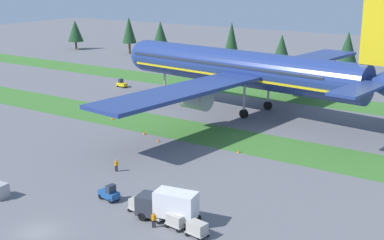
% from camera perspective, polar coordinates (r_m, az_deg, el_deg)
% --- Properties ---
extents(ground_plane, '(400.00, 400.00, 0.00)m').
position_cam_1_polar(ground_plane, '(58.21, -16.33, -11.57)').
color(ground_plane, slate).
extents(grass_strip_near, '(320.00, 10.94, 0.01)m').
position_cam_1_polar(grass_strip_near, '(86.33, 3.79, -1.95)').
color(grass_strip_near, '#3D752D').
rests_on(grass_strip_near, ground).
extents(grass_strip_far, '(320.00, 10.94, 0.01)m').
position_cam_1_polar(grass_strip_far, '(115.94, 12.22, 2.29)').
color(grass_strip_far, '#3D752D').
rests_on(grass_strip_far, ground).
extents(airliner, '(61.16, 75.67, 23.55)m').
position_cam_1_polar(airliner, '(101.19, 5.95, 5.53)').
color(airliner, navy).
rests_on(airliner, ground).
extents(baggage_tug, '(2.75, 1.62, 1.97)m').
position_cam_1_polar(baggage_tug, '(63.69, -8.95, -7.87)').
color(baggage_tug, '#1E4C8E').
rests_on(baggage_tug, ground).
extents(cargo_dolly_lead, '(2.37, 1.77, 1.55)m').
position_cam_1_polar(cargo_dolly_lead, '(60.17, -5.82, -9.09)').
color(cargo_dolly_lead, '#A3A3A8').
rests_on(cargo_dolly_lead, ground).
extents(cargo_dolly_second, '(2.37, 1.77, 1.55)m').
position_cam_1_polar(cargo_dolly_second, '(58.27, -3.84, -9.90)').
color(cargo_dolly_second, '#A3A3A8').
rests_on(cargo_dolly_second, ground).
extents(cargo_dolly_third, '(2.37, 1.77, 1.55)m').
position_cam_1_polar(cargo_dolly_third, '(56.45, -1.72, -10.75)').
color(cargo_dolly_third, '#A3A3A8').
rests_on(cargo_dolly_third, ground).
extents(cargo_dolly_fourth, '(2.37, 1.77, 1.55)m').
position_cam_1_polar(cargo_dolly_fourth, '(54.72, 0.56, -11.64)').
color(cargo_dolly_fourth, '#A3A3A8').
rests_on(cargo_dolly_fourth, ground).
extents(catering_truck, '(7.25, 3.49, 3.58)m').
position_cam_1_polar(catering_truck, '(57.39, -2.59, -9.15)').
color(catering_truck, '#2D333D').
rests_on(catering_truck, ground).
extents(pushback_tractor, '(2.73, 1.59, 1.97)m').
position_cam_1_polar(pushback_tractor, '(125.83, -7.62, 3.91)').
color(pushback_tractor, yellow).
rests_on(pushback_tractor, ground).
extents(ground_crew_marshaller, '(0.52, 0.36, 1.74)m').
position_cam_1_polar(ground_crew_marshaller, '(56.60, -4.17, -10.68)').
color(ground_crew_marshaller, black).
rests_on(ground_crew_marshaller, ground).
extents(ground_crew_loader, '(0.53, 0.36, 1.74)m').
position_cam_1_polar(ground_crew_loader, '(72.26, -8.21, -4.83)').
color(ground_crew_loader, black).
rests_on(ground_crew_loader, ground).
extents(taxiway_marker_0, '(0.44, 0.44, 0.60)m').
position_cam_1_polar(taxiway_marker_0, '(88.18, -5.18, -1.40)').
color(taxiway_marker_0, orange).
rests_on(taxiway_marker_0, ground).
extents(taxiway_marker_1, '(0.44, 0.44, 0.54)m').
position_cam_1_polar(taxiway_marker_1, '(97.86, -8.61, 0.18)').
color(taxiway_marker_1, orange).
rests_on(taxiway_marker_1, ground).
extents(taxiway_marker_2, '(0.44, 0.44, 0.55)m').
position_cam_1_polar(taxiway_marker_2, '(79.31, 5.09, -3.38)').
color(taxiway_marker_2, orange).
rests_on(taxiway_marker_2, ground).
extents(taxiway_marker_3, '(0.44, 0.44, 0.55)m').
position_cam_1_polar(taxiway_marker_3, '(84.37, -3.67, -2.17)').
color(taxiway_marker_3, orange).
rests_on(taxiway_marker_3, ground).
extents(distant_tree_line, '(198.30, 10.86, 12.32)m').
position_cam_1_polar(distant_tree_line, '(145.90, 12.21, 7.74)').
color(distant_tree_line, '#4C3823').
rests_on(distant_tree_line, ground).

